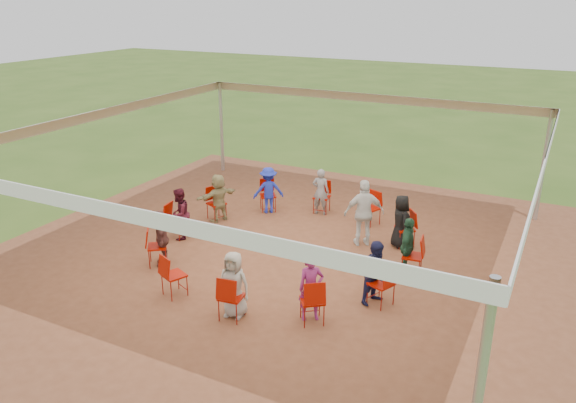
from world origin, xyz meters
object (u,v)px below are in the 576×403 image
at_px(chair_7, 176,221).
at_px(person_seated_6, 179,214).
at_px(chair_6, 216,204).
at_px(person_seated_7, 162,238).
at_px(chair_9, 174,275).
at_px(chair_4, 322,197).
at_px(person_seated_9, 311,288).
at_px(cable_coil, 311,261).
at_px(person_seated_4, 268,190).
at_px(chair_11, 312,301).
at_px(person_seated_2, 401,221).
at_px(laptop, 371,271).
at_px(person_seated_8, 234,284).
at_px(standing_person, 364,213).
at_px(chair_2, 405,229).
at_px(chair_10, 231,297).
at_px(chair_3, 370,208).
at_px(chair_5, 268,196).
at_px(chair_8, 157,247).
at_px(person_seated_3, 321,192).
at_px(chair_0, 381,284).
at_px(person_seated_0, 377,272).
at_px(person_seated_5, 219,198).
at_px(person_seated_1, 407,247).

distance_m(chair_7, person_seated_6, 0.24).
distance_m(chair_6, person_seated_7, 2.85).
relative_size(chair_9, person_seated_7, 0.69).
xyz_separation_m(chair_4, person_seated_7, (-1.87, -4.55, 0.21)).
height_order(person_seated_9, cable_coil, person_seated_9).
distance_m(chair_4, person_seated_4, 1.49).
bearing_deg(chair_11, person_seated_2, 46.21).
bearing_deg(chair_9, laptop, 47.97).
distance_m(person_seated_8, standing_person, 4.27).
height_order(chair_2, chair_10, same).
relative_size(chair_3, chair_7, 1.00).
height_order(chair_5, chair_11, same).
bearing_deg(cable_coil, chair_8, -150.80).
bearing_deg(chair_10, person_seated_4, 104.68).
distance_m(person_seated_3, person_seated_8, 5.56).
bearing_deg(chair_0, chair_6, 90.00).
height_order(person_seated_0, person_seated_7, same).
bearing_deg(chair_3, chair_0, 135.00).
distance_m(chair_5, chair_9, 5.02).
bearing_deg(chair_0, person_seated_5, 90.00).
xyz_separation_m(chair_6, chair_9, (1.53, -3.80, 0.00)).
xyz_separation_m(chair_2, person_seated_6, (-5.07, -2.08, 0.21)).
bearing_deg(chair_4, chair_9, 75.00).
relative_size(chair_2, person_seated_1, 0.69).
distance_m(chair_3, person_seated_0, 4.02).
relative_size(person_seated_2, standing_person, 0.79).
xyz_separation_m(chair_4, chair_10, (0.70, -5.75, 0.00)).
relative_size(chair_3, chair_5, 1.00).
bearing_deg(person_seated_8, person_seated_5, 120.00).
height_order(chair_6, person_seated_1, person_seated_1).
xyz_separation_m(chair_5, laptop, (4.15, -3.34, 0.16)).
relative_size(chair_7, person_seated_6, 0.69).
distance_m(chair_7, person_seated_4, 2.85).
relative_size(chair_0, chair_8, 1.00).
xyz_separation_m(person_seated_2, laptop, (0.18, -2.69, -0.04)).
bearing_deg(person_seated_9, cable_coil, 77.68).
height_order(person_seated_0, person_seated_3, same).
bearing_deg(cable_coil, person_seated_7, -151.08).
distance_m(person_seated_2, person_seated_9, 3.93).
relative_size(person_seated_9, cable_coil, 3.32).
bearing_deg(chair_4, chair_6, 30.00).
height_order(chair_6, chair_11, same).
relative_size(chair_4, person_seated_9, 0.69).
bearing_deg(person_seated_0, cable_coil, 84.48).
height_order(chair_4, chair_11, same).
height_order(chair_6, person_seated_3, person_seated_3).
distance_m(person_seated_8, laptop, 2.70).
distance_m(person_seated_1, person_seated_3, 3.93).
xyz_separation_m(chair_4, chair_9, (-0.78, -5.54, 0.00)).
height_order(chair_9, laptop, chair_9).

